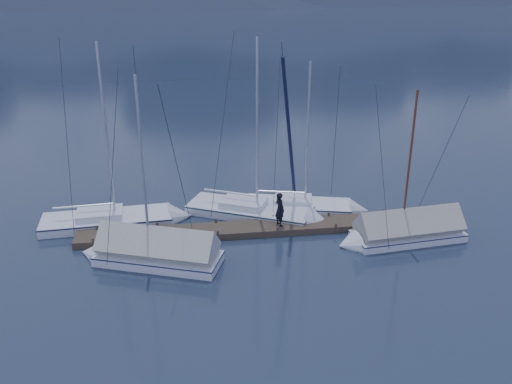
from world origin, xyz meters
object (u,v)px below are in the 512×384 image
Objects in this scene: sailboat_open_left at (126,220)px; sailboat_covered_near at (399,233)px; sailboat_open_mid at (267,214)px; person at (280,209)px; sailboat_open_right at (314,208)px; sailboat_covered_far at (147,253)px.

sailboat_open_left is 1.23× the size of sailboat_covered_near.
person is at bearing -77.51° from sailboat_open_mid.
sailboat_open_right is 1.08× the size of sailboat_covered_near.
sailboat_open_left reaches higher than sailboat_covered_far.
sailboat_open_left is 5.80× the size of person.
sailboat_covered_far reaches higher than sailboat_open_right.
sailboat_open_mid is 1.25× the size of sailboat_covered_near.
sailboat_open_left is 10.22m from sailboat_open_right.
sailboat_open_right reaches higher than sailboat_covered_near.
sailboat_open_mid reaches higher than sailboat_covered_near.
sailboat_open_right is at bearing 128.16° from sailboat_covered_near.
sailboat_open_left is 1.14× the size of sailboat_open_right.
sailboat_covered_near is at bearing -131.85° from person.
sailboat_open_mid reaches higher than sailboat_covered_far.
sailboat_open_left is 14.08m from sailboat_covered_near.
sailboat_open_left is at bearing 106.78° from sailboat_covered_far.
sailboat_open_right is 5.08× the size of person.
sailboat_open_left is 1.09× the size of sailboat_covered_far.
sailboat_covered_near is 6.01m from person.
sailboat_covered_far is 6.99m from person.
person is at bearing -135.38° from sailboat_open_right.
sailboat_covered_far is 5.30× the size of person.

